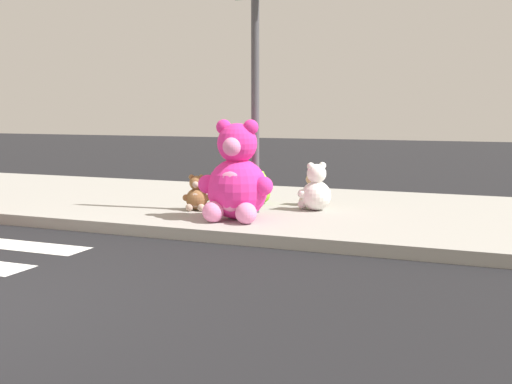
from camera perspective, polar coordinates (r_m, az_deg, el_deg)
The scene contains 7 objects.
sidewalk at distance 9.72m, azimuth -3.77°, elevation -1.26°, with size 28.00×4.40×0.15m, color #9E9B93.
sign_pole at distance 8.47m, azimuth -0.08°, elevation 9.51°, with size 0.56×0.11×3.20m.
plush_pink_large at distance 7.98m, azimuth -1.81°, elevation 1.12°, with size 0.99×0.89×1.29m.
plush_brown at distance 8.81m, azimuth -5.48°, elevation -0.36°, with size 0.38×0.36×0.51m.
plush_tan at distance 9.28m, azimuth 5.16°, elevation 0.06°, with size 0.37×0.36×0.51m.
plush_lime at distance 9.39m, azimuth 0.33°, elevation 0.12°, with size 0.33×0.38×0.49m.
plush_white at distance 8.80m, azimuth 5.48°, elevation 0.09°, with size 0.49×0.48×0.68m.
Camera 1 is at (4.18, -3.45, 1.54)m, focal length 43.63 mm.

